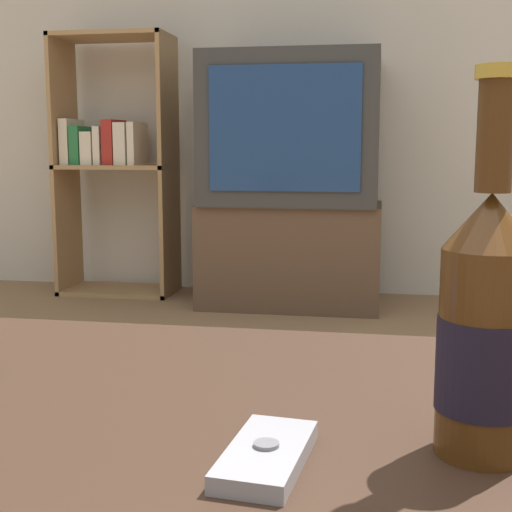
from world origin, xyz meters
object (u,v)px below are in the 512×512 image
Objects in this scene: bookshelf at (112,159)px; beer_bottle at (486,327)px; television at (292,130)px; tv_stand at (291,254)px; cell_phone at (266,456)px.

bookshelf reaches higher than beer_bottle.
television is 2.65× the size of beer_bottle.
television is 0.62× the size of bookshelf.
bookshelf reaches higher than tv_stand.
cell_phone is (-0.16, -0.05, -0.09)m from beer_bottle.
television is at bearing -6.88° from bookshelf.
tv_stand is at bearing 90.00° from television.
bookshelf is 4.30× the size of beer_bottle.
tv_stand is 2.74m from cell_phone.
beer_bottle is at bearing 22.88° from cell_phone.
tv_stand is at bearing 102.55° from cell_phone.
beer_bottle reaches higher than tv_stand.
bookshelf is (-0.89, 0.11, -0.13)m from television.
television is 2.71m from beer_bottle.
beer_bottle reaches higher than cell_phone.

